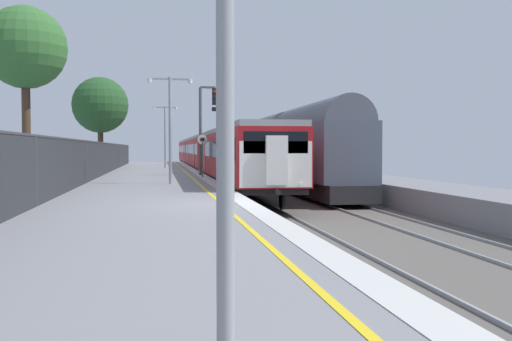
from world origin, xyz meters
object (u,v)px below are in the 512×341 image
(freight_train_adjacent_track, at_px, (256,147))
(background_tree_centre, at_px, (100,106))
(platform_lamp_far, at_px, (165,131))
(signal_gantry, at_px, (205,120))
(speed_limit_sign, at_px, (202,150))
(background_tree_left, at_px, (24,50))
(commuter_train_at_platform, at_px, (206,152))
(platform_lamp_mid, at_px, (170,120))

(freight_train_adjacent_track, relative_size, background_tree_centre, 7.24)
(platform_lamp_far, relative_size, background_tree_centre, 0.72)
(signal_gantry, height_order, background_tree_centre, background_tree_centre)
(speed_limit_sign, relative_size, background_tree_left, 0.32)
(commuter_train_at_platform, xyz_separation_m, freight_train_adjacent_track, (4.00, -3.46, 0.43))
(freight_train_adjacent_track, bearing_deg, speed_limit_sign, -108.89)
(freight_train_adjacent_track, distance_m, signal_gantry, 15.26)
(platform_lamp_mid, xyz_separation_m, background_tree_left, (-5.94, -1.38, 2.72))
(background_tree_left, bearing_deg, commuter_train_at_platform, 70.72)
(platform_lamp_far, xyz_separation_m, background_tree_centre, (-5.02, -2.17, 1.82))
(freight_train_adjacent_track, distance_m, background_tree_centre, 13.37)
(background_tree_left, height_order, background_tree_centre, background_tree_left)
(platform_lamp_far, bearing_deg, signal_gantry, -80.80)
(signal_gantry, xyz_separation_m, platform_lamp_far, (-2.22, 13.70, -0.27))
(signal_gantry, xyz_separation_m, background_tree_centre, (-7.23, 11.54, 1.56))
(platform_lamp_mid, relative_size, background_tree_centre, 0.68)
(speed_limit_sign, relative_size, platform_lamp_far, 0.47)
(platform_lamp_mid, bearing_deg, speed_limit_sign, 71.81)
(freight_train_adjacent_track, relative_size, platform_lamp_mid, 10.70)
(commuter_train_at_platform, distance_m, background_tree_centre, 11.22)
(speed_limit_sign, xyz_separation_m, background_tree_centre, (-6.87, 14.48, 3.33))
(speed_limit_sign, bearing_deg, signal_gantry, 83.01)
(commuter_train_at_platform, relative_size, speed_limit_sign, 26.89)
(commuter_train_at_platform, xyz_separation_m, background_tree_centre, (-8.72, -6.07, 3.60))
(background_tree_left, distance_m, background_tree_centre, 21.54)
(platform_lamp_far, distance_m, background_tree_left, 24.54)
(commuter_train_at_platform, distance_m, speed_limit_sign, 20.64)
(freight_train_adjacent_track, distance_m, background_tree_left, 27.99)
(commuter_train_at_platform, height_order, platform_lamp_mid, platform_lamp_mid)
(speed_limit_sign, bearing_deg, background_tree_centre, 115.40)
(speed_limit_sign, xyz_separation_m, platform_lamp_mid, (-1.86, -5.65, 1.36))
(commuter_train_at_platform, relative_size, signal_gantry, 12.11)
(speed_limit_sign, height_order, background_tree_left, background_tree_left)
(signal_gantry, bearing_deg, commuter_train_at_platform, 85.18)
(signal_gantry, bearing_deg, platform_lamp_far, 99.20)
(signal_gantry, distance_m, platform_lamp_mid, 8.89)
(commuter_train_at_platform, distance_m, signal_gantry, 17.79)
(signal_gantry, height_order, speed_limit_sign, signal_gantry)
(speed_limit_sign, height_order, background_tree_centre, background_tree_centre)
(freight_train_adjacent_track, xyz_separation_m, platform_lamp_far, (-7.71, -0.45, 1.34))
(background_tree_left, bearing_deg, speed_limit_sign, 42.02)
(commuter_train_at_platform, distance_m, background_tree_left, 29.54)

